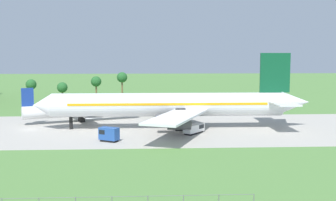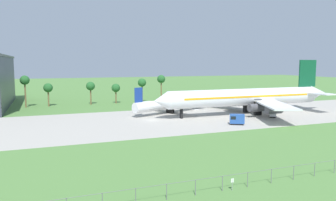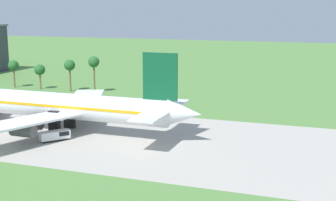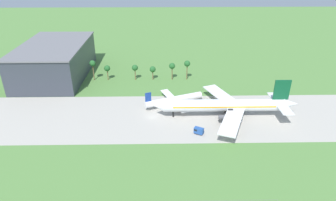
{
  "view_description": "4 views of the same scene",
  "coord_description": "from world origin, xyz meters",
  "px_view_note": "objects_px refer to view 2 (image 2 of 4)",
  "views": [
    {
      "loc": [
        27.85,
        -100.53,
        17.75
      ],
      "look_at": [
        33.17,
        0.09,
        6.8
      ],
      "focal_mm": 45.0,
      "sensor_mm": 36.0,
      "label": 1
    },
    {
      "loc": [
        -30.0,
        -91.75,
        17.07
      ],
      "look_at": [
        5.45,
        0.09,
        5.8
      ],
      "focal_mm": 35.0,
      "sensor_mm": 36.0,
      "label": 2
    },
    {
      "loc": [
        91.81,
        -87.07,
        26.97
      ],
      "look_at": [
        60.88,
        0.09,
        8.62
      ],
      "focal_mm": 50.0,
      "sensor_mm": 36.0,
      "label": 3
    },
    {
      "loc": [
        5.17,
        -122.14,
        70.29
      ],
      "look_at": [
        7.54,
        5.0,
        6.0
      ],
      "focal_mm": 32.0,
      "sensor_mm": 36.0,
      "label": 4
    }
  ],
  "objects_px": {
    "no_stopping_sign": "(232,183)",
    "regional_aircraft": "(170,104)",
    "baggage_tug": "(273,113)",
    "jet_airliner": "(250,97)",
    "catering_van": "(237,119)"
  },
  "relations": [
    {
      "from": "baggage_tug",
      "to": "jet_airliner",
      "type": "bearing_deg",
      "value": 119.53
    },
    {
      "from": "no_stopping_sign",
      "to": "baggage_tug",
      "type": "bearing_deg",
      "value": 46.74
    },
    {
      "from": "jet_airliner",
      "to": "baggage_tug",
      "type": "relative_size",
      "value": 11.1
    },
    {
      "from": "regional_aircraft",
      "to": "catering_van",
      "type": "distance_m",
      "value": 28.11
    },
    {
      "from": "baggage_tug",
      "to": "catering_van",
      "type": "distance_m",
      "value": 20.28
    },
    {
      "from": "jet_airliner",
      "to": "regional_aircraft",
      "type": "xyz_separation_m",
      "value": [
        -24.26,
        11.37,
        -2.61
      ]
    },
    {
      "from": "catering_van",
      "to": "no_stopping_sign",
      "type": "relative_size",
      "value": 2.64
    },
    {
      "from": "regional_aircraft",
      "to": "baggage_tug",
      "type": "bearing_deg",
      "value": -33.12
    },
    {
      "from": "baggage_tug",
      "to": "catering_van",
      "type": "height_order",
      "value": "catering_van"
    },
    {
      "from": "regional_aircraft",
      "to": "no_stopping_sign",
      "type": "xyz_separation_m",
      "value": [
        -17.19,
        -66.76,
        -2.07
      ]
    },
    {
      "from": "catering_van",
      "to": "no_stopping_sign",
      "type": "xyz_separation_m",
      "value": [
        -26.8,
        -40.39,
        -0.51
      ]
    },
    {
      "from": "jet_airliner",
      "to": "catering_van",
      "type": "bearing_deg",
      "value": -134.31
    },
    {
      "from": "regional_aircraft",
      "to": "catering_van",
      "type": "xyz_separation_m",
      "value": [
        9.61,
        -26.37,
        -1.56
      ]
    },
    {
      "from": "jet_airliner",
      "to": "no_stopping_sign",
      "type": "relative_size",
      "value": 39.88
    },
    {
      "from": "no_stopping_sign",
      "to": "regional_aircraft",
      "type": "bearing_deg",
      "value": 75.56
    }
  ]
}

